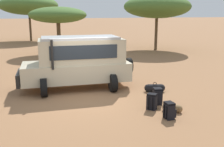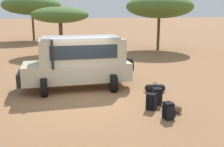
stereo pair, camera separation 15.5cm
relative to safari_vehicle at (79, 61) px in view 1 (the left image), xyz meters
The scene contains 10 objects.
ground_plane 2.24m from the safari_vehicle, 91.95° to the right, with size 320.00×320.00×0.00m, color #936642.
safari_vehicle is the anchor object (origin of this frame).
backpack_beside_front_wheel 4.15m from the safari_vehicle, 54.16° to the right, with size 0.46×0.42×0.65m.
backpack_cluster_center 5.21m from the safari_vehicle, 66.32° to the right, with size 0.38×0.36×0.58m.
backpack_near_rear_wheel 4.29m from the safari_vehicle, 62.77° to the right, with size 0.45×0.45×0.61m.
duffel_bag_low_black_case 4.99m from the safari_vehicle, 59.02° to the right, with size 0.60×0.60×0.38m.
duffel_bag_soft_canvas 3.73m from the safari_vehicle, 29.62° to the right, with size 0.92×0.52×0.45m.
acacia_tree_far_left 23.24m from the safari_vehicle, 92.61° to the left, with size 7.17×6.87×5.59m.
acacia_tree_left_mid 11.19m from the safari_vehicle, 86.21° to the left, with size 4.86×4.52×4.00m.
acacia_tree_centre_back 14.63m from the safari_vehicle, 46.66° to the left, with size 6.23×6.22×5.13m.
Camera 1 is at (-2.51, -10.04, 3.51)m, focal length 42.00 mm.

